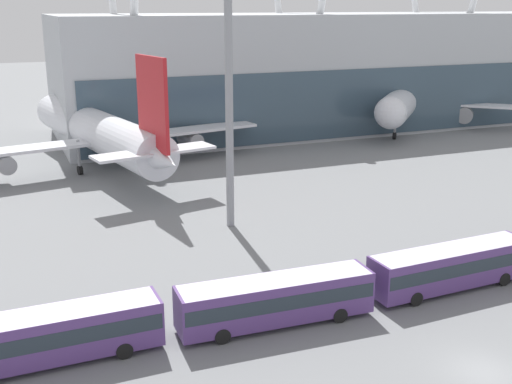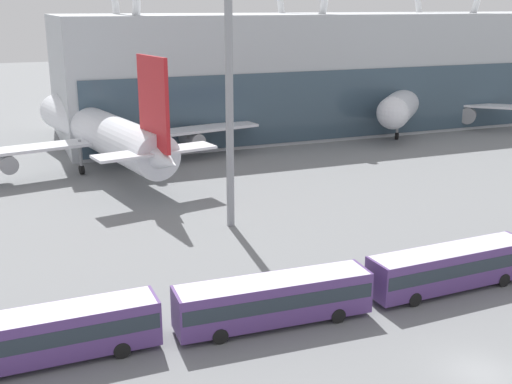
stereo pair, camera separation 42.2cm
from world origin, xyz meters
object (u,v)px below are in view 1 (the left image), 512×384
object	(u,v)px
airliner_at_gate_far	(101,132)
floodlight_mast	(229,66)
shuttle_bus_2	(276,298)
shuttle_bus_3	(451,265)
shuttle_bus_1	(49,334)
airliner_parked_remote	(407,98)

from	to	relation	value
airliner_at_gate_far	floodlight_mast	xyz separation A→B (m)	(7.45, -25.60, 9.91)
shuttle_bus_2	shuttle_bus_3	size ratio (longest dim) A/B	1.00
airliner_at_gate_far	shuttle_bus_3	bearing A→B (deg)	-169.64
shuttle_bus_1	shuttle_bus_3	world-z (taller)	same
airliner_at_gate_far	airliner_parked_remote	bearing A→B (deg)	-89.17
shuttle_bus_1	floodlight_mast	bearing A→B (deg)	45.36
airliner_at_gate_far	airliner_parked_remote	size ratio (longest dim) A/B	1.38
shuttle_bus_1	floodlight_mast	xyz separation A→B (m)	(17.71, 18.45, 12.84)
airliner_parked_remote	floodlight_mast	xyz separation A→B (m)	(-44.80, -36.47, 9.93)
airliner_parked_remote	shuttle_bus_2	world-z (taller)	airliner_parked_remote
airliner_parked_remote	shuttle_bus_3	size ratio (longest dim) A/B	2.36
shuttle_bus_1	airliner_at_gate_far	bearing A→B (deg)	76.07
airliner_parked_remote	floodlight_mast	size ratio (longest dim) A/B	1.27
shuttle_bus_2	shuttle_bus_3	bearing A→B (deg)	2.82
floodlight_mast	shuttle_bus_3	bearing A→B (deg)	-62.40
shuttle_bus_2	airliner_at_gate_far	bearing A→B (deg)	96.80
shuttle_bus_1	floodlight_mast	world-z (taller)	floodlight_mast
airliner_at_gate_far	shuttle_bus_2	distance (m)	44.94
shuttle_bus_2	shuttle_bus_1	bearing A→B (deg)	179.54
airliner_parked_remote	shuttle_bus_3	distance (m)	65.57
airliner_parked_remote	floodlight_mast	bearing A→B (deg)	-7.99
airliner_at_gate_far	shuttle_bus_2	world-z (taller)	airliner_at_gate_far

